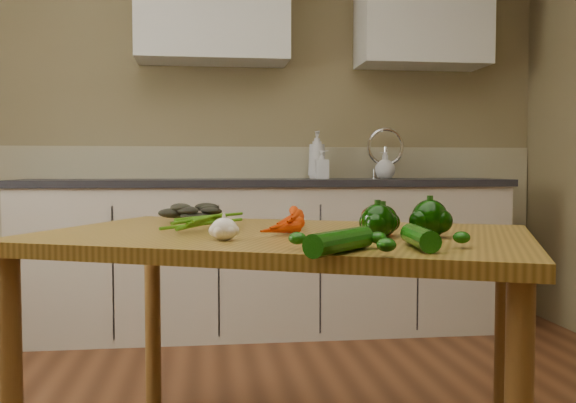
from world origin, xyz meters
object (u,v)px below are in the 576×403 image
Objects in this scene: pepper_b at (430,219)px; zucchini_a at (420,238)px; carrot_bunch at (262,220)px; pepper_a at (383,221)px; tomato_c at (431,223)px; garlic_bulb at (224,229)px; soap_bottle_b at (322,165)px; zucchini_b at (340,241)px; table at (282,260)px; soap_bottle_c at (385,165)px; pepper_c at (377,221)px; tomato_a at (373,217)px; tomato_b at (383,218)px; leafy_greens at (192,208)px; soap_bottle_a at (317,155)px.

pepper_b is 0.51× the size of zucchini_a.
carrot_bunch reaches higher than zucchini_a.
tomato_c is (0.17, 0.07, -0.01)m from pepper_a.
garlic_bulb is 0.35× the size of zucchini_a.
pepper_b is (0.12, -0.05, 0.01)m from pepper_a.
zucchini_b is at bearing 172.35° from soap_bottle_b.
soap_bottle_b is at bearing 87.90° from pepper_b.
table is at bearing 123.47° from zucchini_a.
soap_bottle_c is 1.56× the size of pepper_b.
soap_bottle_b is at bearing 89.02° from tomato_c.
pepper_c reaches higher than table.
carrot_bunch is at bearing 62.70° from garlic_bulb.
tomato_a is 1.17× the size of tomato_c.
zucchini_b is at bearing -111.70° from tomato_a.
tomato_b reaches higher than zucchini_b.
table is 21.66× the size of tomato_a.
soap_bottle_b is 2.08m from pepper_a.
tomato_b reaches higher than table.
leafy_greens is 2.63× the size of tomato_a.
pepper_a is (0.45, 0.06, 0.01)m from garlic_bulb.
soap_bottle_c reaches higher than tomato_c.
soap_bottle_b is 0.65× the size of carrot_bunch.
pepper_c is 1.19× the size of tomato_a.
soap_bottle_a is 1.43× the size of leafy_greens.
tomato_b is at bearing 64.96° from zucchini_b.
zucchini_b is (-0.80, -2.42, -0.18)m from soap_bottle_c.
pepper_b is (0.58, 0.01, 0.02)m from garlic_bulb.
tomato_b is (0.51, 0.25, 0.00)m from garlic_bulb.
leafy_greens is (-0.28, 0.41, 0.14)m from table.
pepper_a reaches higher than zucchini_a.
zucchini_b is (-0.40, -2.41, -0.19)m from soap_bottle_b.
soap_bottle_b reaches higher than table.
pepper_b reaches higher than tomato_b.
pepper_a is at bearing 7.26° from garlic_bulb.
soap_bottle_a is at bearing 99.11° from carrot_bunch.
tomato_a is (0.59, -0.32, -0.02)m from leafy_greens.
pepper_b reaches higher than table.
pepper_c is at bearing -109.03° from tomato_b.
pepper_b is (0.67, -0.60, 0.00)m from leafy_greens.
soap_bottle_a is at bearing 89.51° from tomato_c.
pepper_b reaches higher than zucchini_b.
zucchini_a is at bearing -26.23° from garlic_bulb.
zucchini_a is (-0.19, -2.35, -0.19)m from soap_bottle_b.
garlic_bulb reaches higher than zucchini_b.
soap_bottle_c is 2.06m from tomato_c.
carrot_bunch is 0.44m from leafy_greens.
garlic_bulb is 0.31× the size of zucchini_b.
zucchini_a is at bearing -97.11° from soap_bottle_a.
leafy_greens is 0.71m from tomato_b.
soap_bottle_b is 2.11m from pepper_b.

